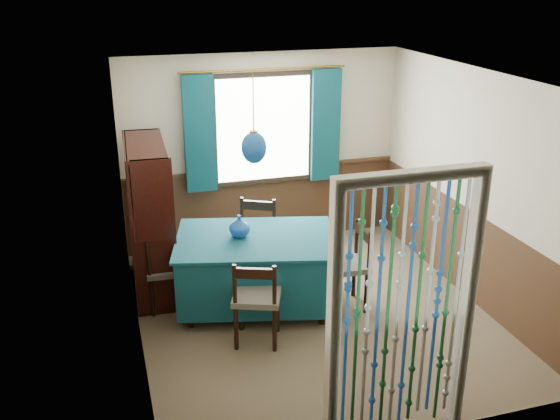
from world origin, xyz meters
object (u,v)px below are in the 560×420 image
object	(u,v)px
bowl_shelf	(156,198)
dining_table	(256,267)
chair_right	(348,265)
vase_sideboard	(151,199)
pendant_lamp	(254,147)
chair_left	(162,269)
chair_near	(257,298)
chair_far	(255,239)
vase_table	(240,227)
sideboard	(151,239)

from	to	relation	value
bowl_shelf	dining_table	bearing A→B (deg)	-25.33
chair_right	vase_sideboard	size ratio (longest dim) A/B	4.92
pendant_lamp	bowl_shelf	distance (m)	1.22
chair_left	bowl_shelf	world-z (taller)	bowl_shelf
chair_right	bowl_shelf	size ratio (longest dim) A/B	4.70
chair_near	chair_far	size ratio (longest dim) A/B	0.97
chair_far	pendant_lamp	world-z (taller)	pendant_lamp
vase_table	chair_near	bearing A→B (deg)	-91.76
chair_near	chair_far	distance (m)	1.39
sideboard	chair_left	bearing A→B (deg)	-81.19
chair_far	chair_right	size ratio (longest dim) A/B	1.01
dining_table	vase_sideboard	bearing A→B (deg)	144.98
dining_table	sideboard	xyz separation A→B (m)	(-1.02, 0.75, 0.13)
sideboard	chair_far	bearing A→B (deg)	-2.51
pendant_lamp	bowl_shelf	xyz separation A→B (m)	(-0.96, 0.45, -0.59)
chair_near	bowl_shelf	distance (m)	1.57
chair_right	chair_left	bearing A→B (deg)	77.19
dining_table	chair_far	xyz separation A→B (m)	(0.16, 0.65, 0.04)
sideboard	vase_table	size ratio (longest dim) A/B	8.01
bowl_shelf	chair_right	bearing A→B (deg)	-21.30
vase_table	vase_sideboard	bearing A→B (deg)	128.68
chair_far	sideboard	xyz separation A→B (m)	(-1.18, 0.10, 0.10)
vase_table	vase_sideboard	distance (m)	1.30
sideboard	vase_table	bearing A→B (deg)	-34.86
chair_near	bowl_shelf	world-z (taller)	bowl_shelf
chair_left	vase_sideboard	size ratio (longest dim) A/B	4.51
pendant_lamp	vase_sideboard	distance (m)	1.68
chair_right	vase_table	distance (m)	1.23
chair_near	chair_right	size ratio (longest dim) A/B	0.98
dining_table	vase_table	distance (m)	0.48
chair_left	chair_right	world-z (taller)	chair_right
sideboard	dining_table	bearing A→B (deg)	-33.85
pendant_lamp	bowl_shelf	size ratio (longest dim) A/B	4.45
dining_table	vase_table	bearing A→B (deg)	164.10
bowl_shelf	vase_sideboard	distance (m)	0.69
chair_far	vase_table	world-z (taller)	vase_table
chair_near	pendant_lamp	world-z (taller)	pendant_lamp
dining_table	bowl_shelf	world-z (taller)	bowl_shelf
dining_table	pendant_lamp	size ratio (longest dim) A/B	2.15
sideboard	pendant_lamp	size ratio (longest dim) A/B	1.94
chair_far	vase_sideboard	size ratio (longest dim) A/B	4.98
chair_left	chair_right	distance (m)	1.98
chair_near	vase_table	xyz separation A→B (m)	(0.02, 0.78, 0.43)
pendant_lamp	bowl_shelf	world-z (taller)	pendant_lamp
chair_near	pendant_lamp	bearing A→B (deg)	96.91
chair_far	bowl_shelf	world-z (taller)	bowl_shelf
pendant_lamp	vase_table	bearing A→B (deg)	150.27
chair_near	vase_sideboard	world-z (taller)	vase_sideboard
chair_near	chair_left	bearing A→B (deg)	150.60
sideboard	bowl_shelf	distance (m)	0.67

